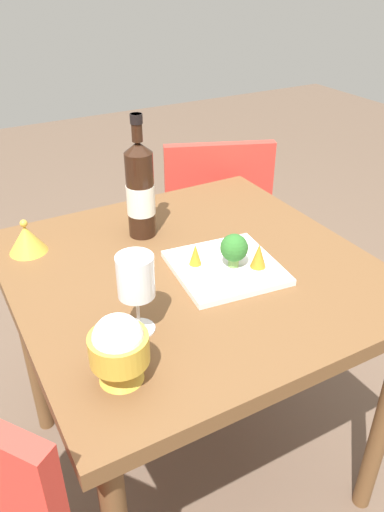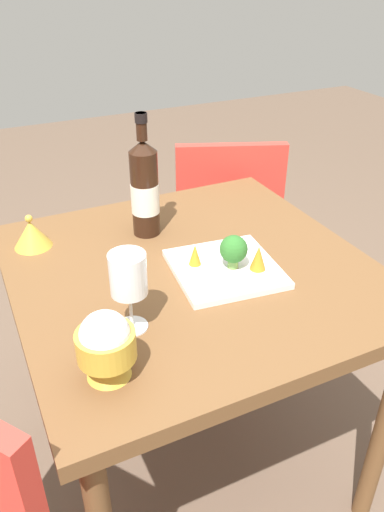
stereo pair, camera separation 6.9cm
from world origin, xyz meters
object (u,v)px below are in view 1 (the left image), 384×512
object	(u,v)px
rice_bowl_lid	(27,239)
serving_plate	(226,268)
broccoli_floret	(234,248)
carrot_garnish_left	(195,255)
wine_glass	(136,278)
chair_near_window	(215,215)
rice_bowl	(119,348)
carrot_garnish_right	(259,255)
wine_bottle	(140,190)

from	to	relation	value
rice_bowl_lid	serving_plate	distance (m)	0.52
rice_bowl_lid	broccoli_floret	distance (m)	0.54
broccoli_floret	carrot_garnish_left	size ratio (longest dim) A/B	1.56
wine_glass	chair_near_window	bearing A→B (deg)	49.32
rice_bowl	carrot_garnish_left	xyz separation A→B (m)	(0.30, 0.26, -0.03)
rice_bowl	broccoli_floret	world-z (taller)	rice_bowl
rice_bowl	chair_near_window	bearing A→B (deg)	49.77
broccoli_floret	carrot_garnish_left	bearing A→B (deg)	145.94
broccoli_floret	carrot_garnish_left	distance (m)	0.10
serving_plate	carrot_garnish_right	size ratio (longest dim) A/B	4.38
chair_near_window	wine_bottle	xyz separation A→B (m)	(-0.47, -0.38, 0.36)
chair_near_window	rice_bowl	xyz separation A→B (m)	(-0.74, -0.87, 0.30)
wine_bottle	wine_glass	xyz separation A→B (m)	(-0.18, -0.38, -0.01)
wine_glass	rice_bowl_lid	distance (m)	0.46
chair_near_window	broccoli_floret	size ratio (longest dim) A/B	9.91
carrot_garnish_left	rice_bowl_lid	bearing A→B (deg)	139.41
wine_bottle	carrot_garnish_right	bearing A→B (deg)	-62.18
carrot_garnish_left	serving_plate	bearing A→B (deg)	-31.61
rice_bowl_lid	carrot_garnish_left	size ratio (longest dim) A/B	1.81
carrot_garnish_left	wine_glass	bearing A→B (deg)	-146.02
wine_bottle	broccoli_floret	bearing A→B (deg)	-67.87
wine_bottle	wine_glass	distance (m)	0.42
chair_near_window	broccoli_floret	xyz separation A→B (m)	(-0.36, -0.67, 0.29)
wine_bottle	serving_plate	bearing A→B (deg)	-69.40
serving_plate	wine_glass	bearing A→B (deg)	-159.41
chair_near_window	rice_bowl	world-z (taller)	rice_bowl
broccoli_floret	rice_bowl_lid	bearing A→B (deg)	140.55
rice_bowl_lid	carrot_garnish_left	xyz separation A→B (m)	(0.34, -0.29, 0.01)
rice_bowl	wine_glass	bearing A→B (deg)	52.98
chair_near_window	wine_bottle	bearing A→B (deg)	-119.18
wine_bottle	broccoli_floret	world-z (taller)	wine_bottle
wine_glass	broccoli_floret	xyz separation A→B (m)	(0.29, 0.09, -0.06)
chair_near_window	carrot_garnish_right	distance (m)	0.81
chair_near_window	carrot_garnish_left	distance (m)	0.80
chair_near_window	rice_bowl_lid	distance (m)	0.88
wine_glass	broccoli_floret	distance (m)	0.32
wine_glass	rice_bowl	size ratio (longest dim) A/B	1.26
wine_bottle	carrot_garnish_left	size ratio (longest dim) A/B	6.12
broccoli_floret	carrot_garnish_right	xyz separation A→B (m)	(0.05, -0.03, -0.02)
rice_bowl_lid	broccoli_floret	xyz separation A→B (m)	(0.42, -0.34, 0.03)
serving_plate	carrot_garnish_left	world-z (taller)	carrot_garnish_left
rice_bowl	rice_bowl_lid	distance (m)	0.55
rice_bowl_lid	broccoli_floret	size ratio (longest dim) A/B	1.17
broccoli_floret	chair_near_window	bearing A→B (deg)	61.78
carrot_garnish_right	carrot_garnish_left	bearing A→B (deg)	146.82
wine_glass	carrot_garnish_left	xyz separation A→B (m)	(0.22, 0.15, -0.09)
broccoli_floret	carrot_garnish_left	world-z (taller)	broccoli_floret
wine_bottle	wine_glass	world-z (taller)	wine_bottle
rice_bowl_lid	carrot_garnish_left	distance (m)	0.45
rice_bowl_lid	rice_bowl	bearing A→B (deg)	-86.07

